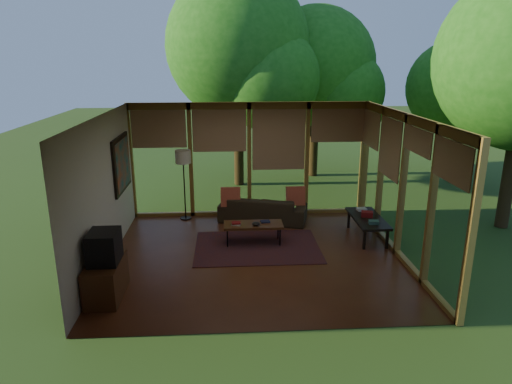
{
  "coord_description": "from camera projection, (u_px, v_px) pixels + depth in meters",
  "views": [
    {
      "loc": [
        -0.51,
        -8.03,
        3.66
      ],
      "look_at": [
        0.04,
        0.7,
        1.09
      ],
      "focal_mm": 32.0,
      "sensor_mm": 36.0,
      "label": 1
    }
  ],
  "objects": [
    {
      "name": "rug",
      "position": [
        257.0,
        247.0,
        9.19
      ],
      "size": [
        2.48,
        1.76,
        0.01
      ],
      "primitive_type": "cube",
      "color": "maroon",
      "rests_on": "floor"
    },
    {
      "name": "console_book_c",
      "position": [
        362.0,
        209.0,
        9.98
      ],
      "size": [
        0.22,
        0.17,
        0.05
      ],
      "primitive_type": "cube",
      "rotation": [
        0.0,
        0.0,
        0.14
      ],
      "color": "beige",
      "rests_on": "side_console"
    },
    {
      "name": "floor",
      "position": [
        256.0,
        257.0,
        8.75
      ],
      "size": [
        5.5,
        5.5,
        0.0
      ],
      "primitive_type": "plane",
      "color": "brown",
      "rests_on": "ground"
    },
    {
      "name": "wall_painting",
      "position": [
        122.0,
        164.0,
        9.48
      ],
      "size": [
        0.06,
        1.35,
        1.15
      ],
      "color": "black",
      "rests_on": "wall_left"
    },
    {
      "name": "tree_nw",
      "position": [
        238.0,
        47.0,
        12.73
      ],
      "size": [
        4.04,
        4.04,
        6.0
      ],
      "color": "#352613",
      "rests_on": "ground"
    },
    {
      "name": "wall_front",
      "position": [
        268.0,
        242.0,
        5.97
      ],
      "size": [
        5.5,
        0.04,
        2.7
      ],
      "primitive_type": "cube",
      "color": "silver",
      "rests_on": "ground"
    },
    {
      "name": "pillow_left",
      "position": [
        231.0,
        197.0,
        10.42
      ],
      "size": [
        0.45,
        0.24,
        0.47
      ],
      "primitive_type": "cube",
      "rotation": [
        -0.21,
        0.0,
        0.0
      ],
      "color": "#9B1F0E",
      "rests_on": "sofa"
    },
    {
      "name": "ct_book_upper",
      "position": [
        236.0,
        223.0,
        9.19
      ],
      "size": [
        0.18,
        0.14,
        0.03
      ],
      "primitive_type": "cube",
      "rotation": [
        0.0,
        0.0,
        0.02
      ],
      "color": "maroon",
      "rests_on": "coffee_table"
    },
    {
      "name": "ct_book_side",
      "position": [
        265.0,
        221.0,
        9.36
      ],
      "size": [
        0.2,
        0.16,
        0.03
      ],
      "primitive_type": "cube",
      "rotation": [
        0.0,
        0.0,
        0.12
      ],
      "color": "#161A32",
      "rests_on": "coffee_table"
    },
    {
      "name": "window_wall_back",
      "position": [
        249.0,
        160.0,
        10.76
      ],
      "size": [
        5.5,
        0.12,
        2.7
      ],
      "primitive_type": "cube",
      "color": "olive",
      "rests_on": "ground"
    },
    {
      "name": "media_cabinet",
      "position": [
        106.0,
        279.0,
        7.22
      ],
      "size": [
        0.5,
        1.0,
        0.6
      ],
      "primitive_type": "cube",
      "color": "#552E17",
      "rests_on": "floor"
    },
    {
      "name": "coffee_table",
      "position": [
        253.0,
        225.0,
        9.28
      ],
      "size": [
        1.2,
        0.5,
        0.43
      ],
      "color": "#552E17",
      "rests_on": "floor"
    },
    {
      "name": "side_console",
      "position": [
        367.0,
        219.0,
        9.57
      ],
      "size": [
        0.6,
        1.4,
        0.46
      ],
      "color": "black",
      "rests_on": "floor"
    },
    {
      "name": "window_wall_right",
      "position": [
        402.0,
        187.0,
        8.54
      ],
      "size": [
        0.12,
        5.0,
        2.7
      ],
      "primitive_type": "cube",
      "color": "olive",
      "rests_on": "ground"
    },
    {
      "name": "tree_far",
      "position": [
        453.0,
        87.0,
        13.3
      ],
      "size": [
        2.68,
        2.68,
        4.2
      ],
      "color": "#352613",
      "rests_on": "ground"
    },
    {
      "name": "ceiling",
      "position": [
        256.0,
        115.0,
        7.99
      ],
      "size": [
        5.5,
        5.5,
        0.0
      ],
      "primitive_type": "plane",
      "rotation": [
        3.14,
        0.0,
        0.0
      ],
      "color": "white",
      "rests_on": "ground"
    },
    {
      "name": "console_book_b",
      "position": [
        367.0,
        214.0,
        9.59
      ],
      "size": [
        0.27,
        0.23,
        0.11
      ],
      "primitive_type": "cube",
      "rotation": [
        0.0,
        0.0,
        -0.26
      ],
      "color": "maroon",
      "rests_on": "side_console"
    },
    {
      "name": "ct_bowl",
      "position": [
        256.0,
        224.0,
        9.17
      ],
      "size": [
        0.16,
        0.16,
        0.07
      ],
      "primitive_type": "ellipsoid",
      "color": "black",
      "rests_on": "coffee_table"
    },
    {
      "name": "pillow_right",
      "position": [
        296.0,
        196.0,
        10.51
      ],
      "size": [
        0.44,
        0.23,
        0.46
      ],
      "primitive_type": "cube",
      "rotation": [
        -0.21,
        0.0,
        0.0
      ],
      "color": "#9B1F0E",
      "rests_on": "sofa"
    },
    {
      "name": "exterior_lawn",
      "position": [
        457.0,
        161.0,
        16.9
      ],
      "size": [
        40.0,
        40.0,
        0.0
      ],
      "primitive_type": "plane",
      "color": "#2D4B1C",
      "rests_on": "ground"
    },
    {
      "name": "tree_ne",
      "position": [
        316.0,
        67.0,
        13.98
      ],
      "size": [
        3.61,
        3.61,
        5.22
      ],
      "color": "#352613",
      "rests_on": "ground"
    },
    {
      "name": "sofa",
      "position": [
        263.0,
        209.0,
        10.6
      ],
      "size": [
        2.13,
        1.27,
        0.58
      ],
      "primitive_type": "imported",
      "rotation": [
        0.0,
        0.0,
        2.88
      ],
      "color": "#322819",
      "rests_on": "floor"
    },
    {
      "name": "ct_book_lower",
      "position": [
        236.0,
        224.0,
        9.2
      ],
      "size": [
        0.2,
        0.17,
        0.03
      ],
      "primitive_type": "cube",
      "rotation": [
        0.0,
        0.0,
        -0.22
      ],
      "color": "beige",
      "rests_on": "coffee_table"
    },
    {
      "name": "television",
      "position": [
        104.0,
        247.0,
        7.06
      ],
      "size": [
        0.45,
        0.55,
        0.5
      ],
      "primitive_type": "cube",
      "color": "black",
      "rests_on": "media_cabinet"
    },
    {
      "name": "console_book_a",
      "position": [
        374.0,
        222.0,
        9.16
      ],
      "size": [
        0.21,
        0.17,
        0.07
      ],
      "primitive_type": "cube",
      "rotation": [
        0.0,
        0.0,
        -0.14
      ],
      "color": "#365E57",
      "rests_on": "side_console"
    },
    {
      "name": "floor_lamp",
      "position": [
        183.0,
        161.0,
        10.42
      ],
      "size": [
        0.36,
        0.36,
        1.65
      ],
      "color": "black",
      "rests_on": "floor"
    },
    {
      "name": "wall_left",
      "position": [
        104.0,
        192.0,
        8.2
      ],
      "size": [
        0.04,
        5.0,
        2.7
      ],
      "primitive_type": "cube",
      "color": "silver",
      "rests_on": "ground"
    }
  ]
}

